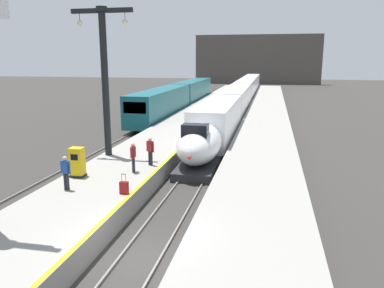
{
  "coord_description": "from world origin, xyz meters",
  "views": [
    {
      "loc": [
        4.51,
        -12.13,
        7.29
      ],
      "look_at": [
        -0.47,
        11.7,
        1.8
      ],
      "focal_mm": 35.52,
      "sensor_mm": 36.0,
      "label": 1
    }
  ],
  "objects_px": {
    "station_column_mid": "(104,69)",
    "rolling_suitcase": "(124,188)",
    "ticket_machine_yellow": "(77,163)",
    "regional_train_adjacent": "(180,96)",
    "passenger_near_edge": "(66,170)",
    "highspeed_train_main": "(241,95)",
    "passenger_far_waiting": "(150,149)",
    "passenger_mid_platform": "(133,155)"
  },
  "relations": [
    {
      "from": "passenger_near_edge",
      "to": "ticket_machine_yellow",
      "type": "height_order",
      "value": "passenger_near_edge"
    },
    {
      "from": "regional_train_adjacent",
      "to": "passenger_near_edge",
      "type": "xyz_separation_m",
      "value": [
        3.07,
        -36.04,
        -0.09
      ]
    },
    {
      "from": "station_column_mid",
      "to": "passenger_near_edge",
      "type": "height_order",
      "value": "station_column_mid"
    },
    {
      "from": "highspeed_train_main",
      "to": "ticket_machine_yellow",
      "type": "distance_m",
      "value": 39.92
    },
    {
      "from": "ticket_machine_yellow",
      "to": "regional_train_adjacent",
      "type": "bearing_deg",
      "value": 94.29
    },
    {
      "from": "highspeed_train_main",
      "to": "passenger_near_edge",
      "type": "xyz_separation_m",
      "value": [
        -5.03,
        -41.6,
        0.06
      ]
    },
    {
      "from": "station_column_mid",
      "to": "passenger_mid_platform",
      "type": "height_order",
      "value": "station_column_mid"
    },
    {
      "from": "station_column_mid",
      "to": "highspeed_train_main",
      "type": "bearing_deg",
      "value": 80.36
    },
    {
      "from": "highspeed_train_main",
      "to": "ticket_machine_yellow",
      "type": "bearing_deg",
      "value": -97.99
    },
    {
      "from": "passenger_far_waiting",
      "to": "rolling_suitcase",
      "type": "distance_m",
      "value": 5.06
    },
    {
      "from": "passenger_far_waiting",
      "to": "rolling_suitcase",
      "type": "xyz_separation_m",
      "value": [
        0.31,
        -5.01,
        -0.69
      ]
    },
    {
      "from": "rolling_suitcase",
      "to": "ticket_machine_yellow",
      "type": "xyz_separation_m",
      "value": [
        -3.46,
        2.03,
        0.44
      ]
    },
    {
      "from": "passenger_far_waiting",
      "to": "ticket_machine_yellow",
      "type": "height_order",
      "value": "passenger_far_waiting"
    },
    {
      "from": "highspeed_train_main",
      "to": "station_column_mid",
      "type": "xyz_separation_m",
      "value": [
        -5.9,
        -34.75,
        4.69
      ]
    },
    {
      "from": "highspeed_train_main",
      "to": "passenger_mid_platform",
      "type": "bearing_deg",
      "value": -94.34
    },
    {
      "from": "rolling_suitcase",
      "to": "station_column_mid",
      "type": "bearing_deg",
      "value": 119.19
    },
    {
      "from": "passenger_near_edge",
      "to": "passenger_far_waiting",
      "type": "bearing_deg",
      "value": 62.5
    },
    {
      "from": "passenger_near_edge",
      "to": "rolling_suitcase",
      "type": "bearing_deg",
      "value": 0.73
    },
    {
      "from": "regional_train_adjacent",
      "to": "ticket_machine_yellow",
      "type": "xyz_separation_m",
      "value": [
        2.55,
        -33.97,
        -0.34
      ]
    },
    {
      "from": "station_column_mid",
      "to": "rolling_suitcase",
      "type": "distance_m",
      "value": 9.44
    },
    {
      "from": "passenger_near_edge",
      "to": "passenger_far_waiting",
      "type": "distance_m",
      "value": 5.69
    },
    {
      "from": "passenger_near_edge",
      "to": "passenger_mid_platform",
      "type": "relative_size",
      "value": 1.0
    },
    {
      "from": "regional_train_adjacent",
      "to": "passenger_far_waiting",
      "type": "distance_m",
      "value": 31.51
    },
    {
      "from": "regional_train_adjacent",
      "to": "station_column_mid",
      "type": "height_order",
      "value": "station_column_mid"
    },
    {
      "from": "station_column_mid",
      "to": "passenger_far_waiting",
      "type": "relative_size",
      "value": 5.53
    },
    {
      "from": "regional_train_adjacent",
      "to": "passenger_mid_platform",
      "type": "xyz_separation_m",
      "value": [
        5.21,
        -32.57,
        -0.09
      ]
    },
    {
      "from": "passenger_near_edge",
      "to": "passenger_mid_platform",
      "type": "xyz_separation_m",
      "value": [
        2.14,
        3.47,
        0.0
      ]
    },
    {
      "from": "station_column_mid",
      "to": "rolling_suitcase",
      "type": "bearing_deg",
      "value": -60.81
    },
    {
      "from": "highspeed_train_main",
      "to": "passenger_near_edge",
      "type": "distance_m",
      "value": 41.9
    },
    {
      "from": "highspeed_train_main",
      "to": "rolling_suitcase",
      "type": "xyz_separation_m",
      "value": [
        -2.09,
        -41.56,
        -0.62
      ]
    },
    {
      "from": "station_column_mid",
      "to": "passenger_near_edge",
      "type": "bearing_deg",
      "value": -82.79
    },
    {
      "from": "regional_train_adjacent",
      "to": "passenger_mid_platform",
      "type": "distance_m",
      "value": 32.99
    },
    {
      "from": "highspeed_train_main",
      "to": "rolling_suitcase",
      "type": "bearing_deg",
      "value": -92.88
    },
    {
      "from": "highspeed_train_main",
      "to": "passenger_mid_platform",
      "type": "height_order",
      "value": "highspeed_train_main"
    },
    {
      "from": "highspeed_train_main",
      "to": "regional_train_adjacent",
      "type": "relative_size",
      "value": 2.05
    },
    {
      "from": "passenger_mid_platform",
      "to": "ticket_machine_yellow",
      "type": "bearing_deg",
      "value": -152.27
    },
    {
      "from": "regional_train_adjacent",
      "to": "passenger_far_waiting",
      "type": "xyz_separation_m",
      "value": [
        5.69,
        -30.99,
        -0.09
      ]
    },
    {
      "from": "station_column_mid",
      "to": "ticket_machine_yellow",
      "type": "bearing_deg",
      "value": -85.82
    },
    {
      "from": "highspeed_train_main",
      "to": "passenger_far_waiting",
      "type": "distance_m",
      "value": 36.64
    },
    {
      "from": "passenger_near_edge",
      "to": "ticket_machine_yellow",
      "type": "distance_m",
      "value": 2.15
    },
    {
      "from": "passenger_mid_platform",
      "to": "passenger_near_edge",
      "type": "bearing_deg",
      "value": -121.71
    },
    {
      "from": "regional_train_adjacent",
      "to": "passenger_mid_platform",
      "type": "relative_size",
      "value": 21.66
    }
  ]
}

